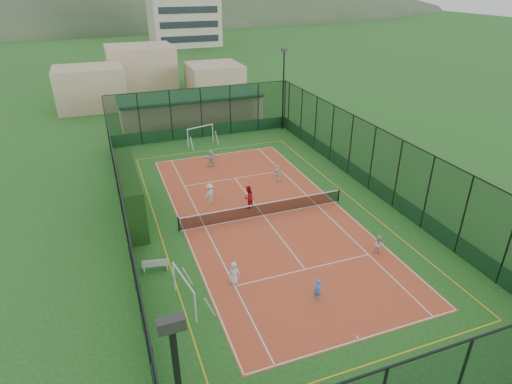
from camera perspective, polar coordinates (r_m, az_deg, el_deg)
ground at (r=29.18m, az=1.01°, el=-3.17°), size 300.00×300.00×0.00m
court_slab at (r=29.17m, az=1.01°, el=-3.16°), size 11.17×23.97×0.01m
tennis_net at (r=28.91m, az=1.02°, el=-2.26°), size 11.67×0.12×1.06m
perimeter_fence at (r=28.01m, az=1.05°, el=1.26°), size 18.12×34.12×5.00m
floodlight_ne at (r=45.13m, az=3.65°, el=13.39°), size 0.60×0.26×8.25m
clubhouse at (r=48.23m, az=-8.68°, el=10.89°), size 15.20×7.20×3.15m
distant_hills at (r=174.36m, az=-18.49°, el=20.80°), size 200.00×60.00×24.00m
hedge_left at (r=29.56m, az=-16.39°, el=-0.17°), size 1.17×7.81×3.42m
white_bench at (r=24.53m, az=-13.29°, el=-9.34°), size 1.49×0.68×0.81m
futsal_goal_near at (r=21.59m, az=-9.54°, el=-12.98°), size 2.89×1.30×1.80m
futsal_goal_far at (r=41.59m, az=-7.41°, el=7.42°), size 2.95×1.59×1.83m
child_near_left at (r=22.87m, az=-2.95°, el=-10.72°), size 0.68×0.48×1.31m
child_near_mid at (r=22.06m, az=8.23°, el=-12.79°), size 0.48×0.34×1.22m
child_near_right at (r=26.07m, az=16.04°, el=-6.78°), size 0.67×0.57×1.20m
child_far_left at (r=30.70m, az=-6.18°, el=-0.15°), size 1.07×0.98×1.45m
child_far_right at (r=33.78m, az=2.97°, el=2.53°), size 0.86×0.46×1.39m
child_far_back at (r=36.61m, az=-6.01°, el=4.46°), size 1.37×0.50×1.46m
coach at (r=29.77m, az=-1.05°, el=-0.67°), size 1.02×0.97×1.66m
tennis_balls at (r=30.40m, az=0.13°, el=-1.75°), size 3.16×0.70×0.07m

